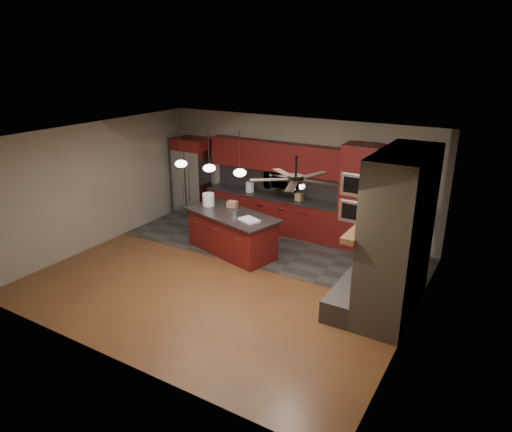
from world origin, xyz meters
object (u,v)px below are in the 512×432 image
Objects in this scene: kitchen_island at (232,233)px; cardboard_box at (232,204)px; paint_can at (234,213)px; paint_tray at (249,220)px; counter_box at (299,197)px; oven_tower at (359,198)px; refrigerator at (194,177)px; microwave at (281,180)px; white_bucket at (208,200)px; counter_bucket at (250,187)px.

cardboard_box reaches higher than kitchen_island.
paint_can is 0.48m from paint_tray.
counter_box is at bearing 43.56° from cardboard_box.
cardboard_box is (-2.50, -1.31, -0.20)m from oven_tower.
refrigerator is 3.37m from paint_tray.
oven_tower reaches higher than microwave.
white_bucket is at bearing -154.03° from oven_tower.
paint_tray is (2.85, -1.79, -0.11)m from refrigerator.
counter_box is at bearing 77.23° from kitchen_island.
oven_tower is 2.55m from paint_tray.
counter_box reaches higher than cardboard_box.
microwave is 1.97m from paint_tray.
refrigerator is 2.84m from kitchen_island.
paint_tray is (-1.72, -1.87, -0.25)m from oven_tower.
kitchen_island is at bearing -13.69° from white_bucket.
counter_bucket is at bearing 179.85° from oven_tower.
oven_tower is at bearing 38.56° from paint_can.
counter_box is at bearing 66.75° from paint_can.
paint_tray is 1.84m from counter_box.
microwave reaches higher than paint_tray.
kitchen_island is 1.85m from counter_bucket.
counter_bucket is (-2.84, 0.01, -0.17)m from oven_tower.
white_bucket is at bearing -42.68° from refrigerator.
refrigerator reaches higher than counter_bucket.
kitchen_island is 1.90m from counter_box.
refrigerator is at bearing 145.22° from paint_can.
cardboard_box is (-0.79, 0.56, 0.05)m from paint_tray.
microwave is 1.94m from kitchen_island.
counter_box is (1.39, -0.05, -0.03)m from counter_bucket.
paint_tray is 0.97m from cardboard_box.
counter_box is at bearing -2.06° from counter_bucket.
oven_tower reaches higher than paint_can.
refrigerator is 2.91m from paint_can.
microwave is 4.13× the size of counter_box.
counter_bucket reaches higher than paint_tray.
microwave reaches higher than paint_can.
refrigerator reaches higher than microwave.
paint_tray is (1.32, -0.39, -0.12)m from white_bucket.
cardboard_box is 1.65m from counter_box.
cardboard_box is at bearing 165.93° from paint_tray.
counter_bucket is at bearing 122.92° from kitchen_island.
refrigerator is at bearing 159.71° from kitchen_island.
kitchen_island is at bearing -109.68° from counter_box.
counter_bucket is at bearing 97.85° from cardboard_box.
refrigerator is 2.07m from white_bucket.
oven_tower is 1.46m from counter_box.
counter_box is (1.05, 1.26, -0.00)m from cardboard_box.
kitchen_island is 13.81× the size of paint_can.
refrigerator is 2.40m from cardboard_box.
counter_bucket reaches higher than paint_can.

